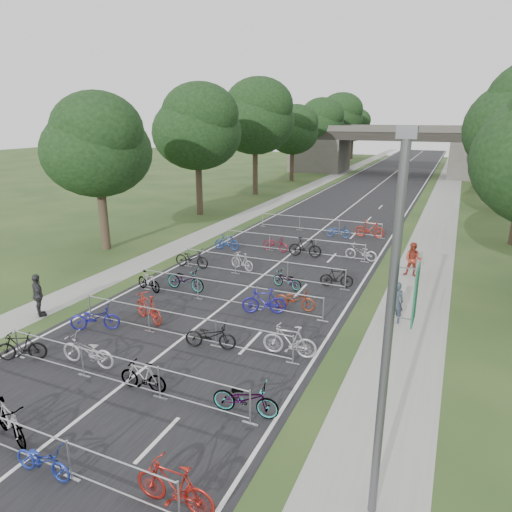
% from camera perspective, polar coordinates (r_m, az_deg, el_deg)
% --- Properties ---
extents(ground, '(200.00, 200.00, 0.00)m').
position_cam_1_polar(ground, '(13.96, -26.76, -21.81)').
color(ground, '#243F1B').
rests_on(ground, ground).
extents(road, '(11.00, 140.00, 0.01)m').
position_cam_1_polar(road, '(57.70, 14.69, 8.23)').
color(road, black).
rests_on(road, ground).
extents(sidewalk_right, '(3.00, 140.00, 0.01)m').
position_cam_1_polar(sidewalk_right, '(56.97, 22.69, 7.36)').
color(sidewalk_right, gray).
rests_on(sidewalk_right, ground).
extents(sidewalk_left, '(2.00, 140.00, 0.01)m').
position_cam_1_polar(sidewalk_left, '(59.36, 7.48, 8.87)').
color(sidewalk_left, gray).
rests_on(sidewalk_left, ground).
extents(lane_markings, '(0.12, 140.00, 0.00)m').
position_cam_1_polar(lane_markings, '(57.70, 14.69, 8.22)').
color(lane_markings, silver).
rests_on(lane_markings, ground).
extents(overpass_bridge, '(31.00, 8.00, 7.05)m').
position_cam_1_polar(overpass_bridge, '(72.09, 17.00, 12.55)').
color(overpass_bridge, '#494541').
rests_on(overpass_bridge, ground).
extents(lamppost, '(0.61, 0.65, 8.21)m').
position_cam_1_polar(lamppost, '(9.33, 16.36, -9.60)').
color(lamppost, '#4C4C51').
rests_on(lamppost, ground).
extents(tree_left_0, '(6.72, 6.72, 10.25)m').
position_cam_1_polar(tree_left_0, '(30.39, -19.24, 12.65)').
color(tree_left_0, '#33261C').
rests_on(tree_left_0, ground).
extents(tree_left_1, '(7.56, 7.56, 11.53)m').
position_cam_1_polar(tree_left_1, '(40.00, -7.30, 15.46)').
color(tree_left_1, '#33261C').
rests_on(tree_left_1, ground).
extents(tree_left_2, '(8.40, 8.40, 12.81)m').
position_cam_1_polar(tree_left_2, '(50.65, -0.03, 16.83)').
color(tree_left_2, '#33261C').
rests_on(tree_left_2, ground).
extents(tree_left_3, '(6.72, 6.72, 10.25)m').
position_cam_1_polar(tree_left_3, '(61.83, 4.67, 15.32)').
color(tree_left_3, '#33261C').
rests_on(tree_left_3, ground).
extents(tree_right_3, '(7.17, 7.17, 10.93)m').
position_cam_1_polar(tree_right_3, '(58.42, 28.68, 13.68)').
color(tree_right_3, '#33261C').
rests_on(tree_right_3, ground).
extents(tree_left_4, '(7.56, 7.56, 11.53)m').
position_cam_1_polar(tree_left_4, '(73.23, 7.95, 16.12)').
color(tree_left_4, '#33261C').
rests_on(tree_left_4, ground).
extents(tree_right_4, '(8.18, 8.18, 12.47)m').
position_cam_1_polar(tree_right_4, '(70.38, 28.16, 14.80)').
color(tree_right_4, '#33261C').
rests_on(tree_right_4, ground).
extents(tree_left_5, '(8.40, 8.40, 12.81)m').
position_cam_1_polar(tree_left_5, '(84.81, 10.36, 16.68)').
color(tree_left_5, '#33261C').
rests_on(tree_left_5, ground).
extents(tree_right_5, '(6.16, 6.16, 9.39)m').
position_cam_1_polar(tree_right_5, '(82.40, 27.51, 13.57)').
color(tree_right_5, '#33261C').
rests_on(tree_right_5, ground).
extents(tree_left_6, '(6.72, 6.72, 10.25)m').
position_cam_1_polar(tree_left_6, '(96.51, 12.10, 15.63)').
color(tree_left_6, '#33261C').
rests_on(tree_left_6, ground).
extents(tree_right_6, '(7.17, 7.17, 10.93)m').
position_cam_1_polar(tree_right_6, '(94.36, 27.27, 14.42)').
color(tree_right_6, '#33261C').
rests_on(tree_right_6, ground).
extents(barrier_row_0, '(9.70, 0.08, 1.10)m').
position_cam_1_polar(barrier_row_0, '(13.64, -27.08, -20.01)').
color(barrier_row_0, '#A4A7AC').
rests_on(barrier_row_0, ground).
extents(barrier_row_1, '(9.70, 0.08, 1.10)m').
position_cam_1_polar(barrier_row_1, '(15.64, -16.72, -13.68)').
color(barrier_row_1, '#A4A7AC').
rests_on(barrier_row_1, ground).
extents(barrier_row_2, '(9.70, 0.08, 1.10)m').
position_cam_1_polar(barrier_row_2, '(18.14, -9.33, -8.66)').
color(barrier_row_2, '#A4A7AC').
rests_on(barrier_row_2, ground).
extents(barrier_row_3, '(9.70, 0.08, 1.10)m').
position_cam_1_polar(barrier_row_3, '(21.13, -3.72, -4.64)').
color(barrier_row_3, '#A4A7AC').
rests_on(barrier_row_3, ground).
extents(barrier_row_4, '(9.70, 0.08, 1.10)m').
position_cam_1_polar(barrier_row_4, '(24.52, 0.61, -1.48)').
color(barrier_row_4, '#A4A7AC').
rests_on(barrier_row_4, ground).
extents(barrier_row_5, '(9.70, 0.08, 1.10)m').
position_cam_1_polar(barrier_row_5, '(28.98, 4.54, 1.40)').
color(barrier_row_5, '#A4A7AC').
rests_on(barrier_row_5, ground).
extents(barrier_row_6, '(9.70, 0.08, 1.10)m').
position_cam_1_polar(barrier_row_6, '(34.52, 7.89, 3.86)').
color(barrier_row_6, '#A4A7AC').
rests_on(barrier_row_6, ground).
extents(bike_1, '(1.98, 1.10, 1.15)m').
position_cam_1_polar(bike_1, '(14.49, -28.44, -17.74)').
color(bike_1, '#A4A7AC').
rests_on(bike_1, ground).
extents(bike_2, '(1.69, 0.63, 0.88)m').
position_cam_1_polar(bike_2, '(13.06, -25.12, -22.13)').
color(bike_2, navy).
rests_on(bike_2, ground).
extents(bike_3, '(2.02, 0.59, 1.21)m').
position_cam_1_polar(bike_3, '(11.32, -10.17, -26.46)').
color(bike_3, maroon).
rests_on(bike_3, ground).
extents(bike_4, '(1.79, 1.26, 1.06)m').
position_cam_1_polar(bike_4, '(18.47, -27.28, -10.05)').
color(bike_4, black).
rests_on(bike_4, ground).
extents(bike_5, '(2.18, 0.86, 1.12)m').
position_cam_1_polar(bike_5, '(17.16, -20.33, -11.09)').
color(bike_5, '#A4A3AB').
rests_on(bike_5, ground).
extents(bike_6, '(1.69, 0.59, 1.00)m').
position_cam_1_polar(bike_6, '(15.30, -13.95, -14.40)').
color(bike_6, '#A4A7AC').
rests_on(bike_6, ground).
extents(bike_7, '(2.08, 0.93, 1.06)m').
position_cam_1_polar(bike_7, '(13.83, -1.31, -17.40)').
color(bike_7, '#A4A7AC').
rests_on(bike_7, ground).
extents(bike_8, '(2.07, 1.55, 1.04)m').
position_cam_1_polar(bike_8, '(19.77, -19.49, -7.31)').
color(bike_8, navy).
rests_on(bike_8, ground).
extents(bike_9, '(2.10, 1.35, 1.23)m').
position_cam_1_polar(bike_9, '(19.88, -13.30, -6.32)').
color(bike_9, maroon).
rests_on(bike_9, ground).
extents(bike_10, '(2.07, 1.10, 1.03)m').
position_cam_1_polar(bike_10, '(17.34, -5.71, -9.90)').
color(bike_10, black).
rests_on(bike_10, ground).
extents(bike_11, '(2.05, 0.74, 1.21)m').
position_cam_1_polar(bike_11, '(16.76, 4.23, -10.53)').
color(bike_11, '#A3A3AA').
rests_on(bike_11, ground).
extents(bike_12, '(1.75, 0.91, 1.01)m').
position_cam_1_polar(bike_12, '(23.27, -13.27, -3.11)').
color(bike_12, '#A4A7AC').
rests_on(bike_12, ground).
extents(bike_13, '(2.19, 0.85, 1.13)m').
position_cam_1_polar(bike_13, '(22.99, -8.81, -2.93)').
color(bike_13, '#A4A7AC').
rests_on(bike_13, ground).
extents(bike_14, '(2.03, 1.21, 1.18)m').
position_cam_1_polar(bike_14, '(20.08, 1.01, -5.67)').
color(bike_14, navy).
rests_on(bike_14, ground).
extents(bike_15, '(1.90, 0.79, 0.97)m').
position_cam_1_polar(bike_15, '(20.61, 4.91, -5.42)').
color(bike_15, maroon).
rests_on(bike_15, ground).
extents(bike_16, '(2.12, 0.82, 1.10)m').
position_cam_1_polar(bike_16, '(26.40, -8.02, -0.28)').
color(bike_16, black).
rests_on(bike_16, ground).
extents(bike_17, '(1.76, 1.00, 1.02)m').
position_cam_1_polar(bike_17, '(25.73, -1.76, -0.67)').
color(bike_17, '#A7A6AE').
rests_on(bike_17, ground).
extents(bike_18, '(1.82, 1.05, 0.90)m').
position_cam_1_polar(bike_18, '(23.04, 3.89, -3.02)').
color(bike_18, '#A4A7AC').
rests_on(bike_18, ground).
extents(bike_19, '(1.74, 0.81, 1.01)m').
position_cam_1_polar(bike_19, '(23.53, 10.06, -2.67)').
color(bike_19, black).
rests_on(bike_19, ground).
extents(bike_20, '(1.74, 0.66, 1.02)m').
position_cam_1_polar(bike_20, '(29.69, -3.66, 1.74)').
color(bike_20, navy).
rests_on(bike_20, ground).
extents(bike_21, '(1.94, 0.98, 0.97)m').
position_cam_1_polar(bike_21, '(29.41, 2.43, 1.56)').
color(bike_21, maroon).
rests_on(bike_21, ground).
extents(bike_22, '(2.09, 0.78, 1.23)m').
position_cam_1_polar(bike_22, '(28.27, 6.15, 1.10)').
color(bike_22, black).
rests_on(bike_22, ground).
extents(bike_23, '(1.98, 0.83, 1.01)m').
position_cam_1_polar(bike_23, '(28.16, 12.98, 0.46)').
color(bike_23, '#AEADB5').
rests_on(bike_23, ground).
extents(bike_26, '(1.76, 0.65, 0.92)m').
position_cam_1_polar(bike_26, '(33.24, 10.23, 3.08)').
color(bike_26, '#1A3D93').
rests_on(bike_26, ground).
extents(bike_27, '(2.11, 0.72, 1.25)m').
position_cam_1_polar(bike_27, '(33.64, 14.04, 3.29)').
color(bike_27, maroon).
rests_on(bike_27, ground).
extents(pedestrian_a, '(0.78, 0.65, 1.85)m').
position_cam_1_polar(pedestrian_a, '(19.93, 17.02, -5.60)').
color(pedestrian_a, '#2B3241').
rests_on(pedestrian_a, ground).
extents(pedestrian_b, '(0.98, 0.80, 1.88)m').
position_cam_1_polar(pedestrian_b, '(25.99, 19.03, -0.46)').
color(pedestrian_b, maroon).
rests_on(pedestrian_b, ground).
extents(pedestrian_c, '(1.20, 0.99, 1.91)m').
position_cam_1_polar(pedestrian_c, '(21.83, -25.58, -4.49)').
color(pedestrian_c, '#2B2A2D').
rests_on(pedestrian_c, ground).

